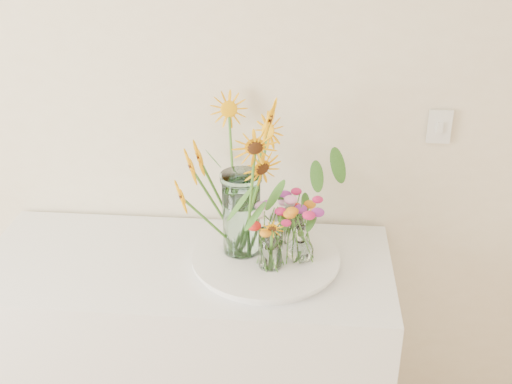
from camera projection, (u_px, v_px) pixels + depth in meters
counter at (191, 364)px, 2.38m from camera, size 1.40×0.60×0.90m
tray at (266, 260)px, 2.16m from camera, size 0.47×0.47×0.02m
mason_jar at (241, 214)px, 2.12m from camera, size 0.14×0.14×0.29m
sunflower_bouquet at (241, 179)px, 2.06m from camera, size 0.89×0.89×0.55m
small_vase_a at (271, 249)px, 2.07m from camera, size 0.10×0.10×0.14m
wildflower_posy_a at (271, 237)px, 2.05m from camera, size 0.21×0.21×0.23m
small_vase_b at (300, 243)px, 2.11m from camera, size 0.11×0.11×0.13m
wildflower_posy_b at (301, 231)px, 2.09m from camera, size 0.22×0.22×0.22m
small_vase_c at (293, 226)px, 2.21m from camera, size 0.09×0.09×0.13m
wildflower_posy_c at (293, 215)px, 2.19m from camera, size 0.17×0.17×0.22m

